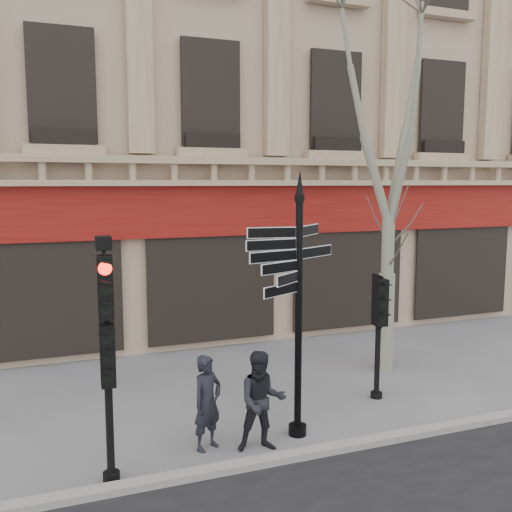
{
  "coord_description": "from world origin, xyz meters",
  "views": [
    {
      "loc": [
        -4.12,
        -9.08,
        4.31
      ],
      "look_at": [
        -0.43,
        0.6,
        2.97
      ],
      "focal_mm": 40.0,
      "sensor_mm": 36.0,
      "label": 1
    }
  ],
  "objects_px": {
    "traffic_signal_secondary": "(379,315)",
    "pedestrian_a": "(207,402)",
    "fingerpost": "(299,260)",
    "plane_tree": "(392,101)",
    "traffic_signal_main": "(106,329)",
    "pedestrian_b": "(262,401)"
  },
  "relations": [
    {
      "from": "traffic_signal_secondary",
      "to": "pedestrian_a",
      "type": "relative_size",
      "value": 1.56
    },
    {
      "from": "fingerpost",
      "to": "plane_tree",
      "type": "height_order",
      "value": "plane_tree"
    },
    {
      "from": "fingerpost",
      "to": "traffic_signal_main",
      "type": "bearing_deg",
      "value": 170.71
    },
    {
      "from": "plane_tree",
      "to": "fingerpost",
      "type": "bearing_deg",
      "value": -143.93
    },
    {
      "from": "traffic_signal_secondary",
      "to": "pedestrian_b",
      "type": "xyz_separation_m",
      "value": [
        -2.98,
        -1.27,
        -0.88
      ]
    },
    {
      "from": "fingerpost",
      "to": "pedestrian_a",
      "type": "relative_size",
      "value": 2.89
    },
    {
      "from": "fingerpost",
      "to": "pedestrian_b",
      "type": "xyz_separation_m",
      "value": [
        -0.77,
        -0.29,
        -2.21
      ]
    },
    {
      "from": "traffic_signal_secondary",
      "to": "plane_tree",
      "type": "xyz_separation_m",
      "value": [
        1.17,
        1.49,
        4.4
      ]
    },
    {
      "from": "plane_tree",
      "to": "pedestrian_a",
      "type": "bearing_deg",
      "value": -154.16
    },
    {
      "from": "traffic_signal_main",
      "to": "pedestrian_a",
      "type": "relative_size",
      "value": 2.29
    },
    {
      "from": "plane_tree",
      "to": "pedestrian_b",
      "type": "relative_size",
      "value": 5.3
    },
    {
      "from": "traffic_signal_secondary",
      "to": "pedestrian_b",
      "type": "distance_m",
      "value": 3.36
    },
    {
      "from": "pedestrian_a",
      "to": "plane_tree",
      "type": "bearing_deg",
      "value": -2.12
    },
    {
      "from": "pedestrian_a",
      "to": "fingerpost",
      "type": "bearing_deg",
      "value": -30.1
    },
    {
      "from": "fingerpost",
      "to": "plane_tree",
      "type": "relative_size",
      "value": 0.52
    },
    {
      "from": "pedestrian_b",
      "to": "pedestrian_a",
      "type": "bearing_deg",
      "value": 168.04
    },
    {
      "from": "traffic_signal_secondary",
      "to": "plane_tree",
      "type": "bearing_deg",
      "value": 57.42
    },
    {
      "from": "traffic_signal_main",
      "to": "pedestrian_b",
      "type": "xyz_separation_m",
      "value": [
        2.4,
        0.12,
        -1.44
      ]
    },
    {
      "from": "traffic_signal_main",
      "to": "pedestrian_a",
      "type": "xyz_separation_m",
      "value": [
        1.6,
        0.48,
        -1.48
      ]
    },
    {
      "from": "fingerpost",
      "to": "pedestrian_a",
      "type": "distance_m",
      "value": 2.75
    },
    {
      "from": "fingerpost",
      "to": "traffic_signal_main",
      "type": "xyz_separation_m",
      "value": [
        -3.18,
        -0.42,
        -0.77
      ]
    },
    {
      "from": "pedestrian_b",
      "to": "plane_tree",
      "type": "bearing_deg",
      "value": 45.2
    }
  ]
}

